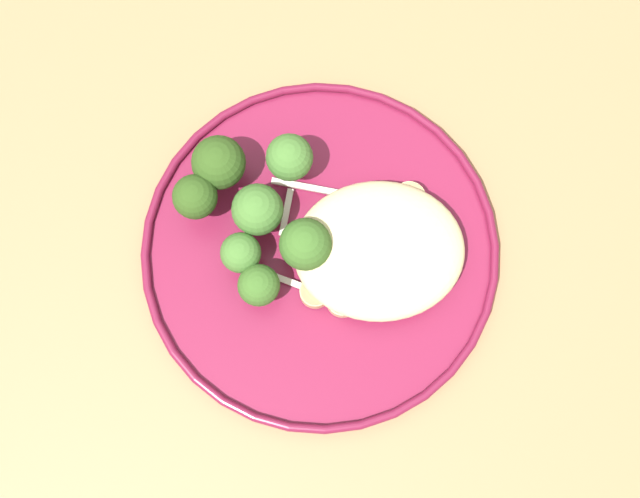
# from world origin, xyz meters

# --- Properties ---
(ground) EXTENTS (6.00, 6.00, 0.00)m
(ground) POSITION_xyz_m (0.00, 0.00, 0.00)
(ground) COLOR #47423D
(wooden_dining_table) EXTENTS (1.40, 1.00, 0.74)m
(wooden_dining_table) POSITION_xyz_m (0.00, 0.00, 0.66)
(wooden_dining_table) COLOR #9E754C
(wooden_dining_table) RESTS_ON ground
(dinner_plate) EXTENTS (0.29, 0.29, 0.02)m
(dinner_plate) POSITION_xyz_m (0.05, 0.05, 0.75)
(dinner_plate) COLOR maroon
(dinner_plate) RESTS_ON wooden_dining_table
(noodle_bed) EXTENTS (0.14, 0.11, 0.04)m
(noodle_bed) POSITION_xyz_m (0.09, 0.04, 0.77)
(noodle_bed) COLOR beige
(noodle_bed) RESTS_ON dinner_plate
(seared_scallop_half_hidden) EXTENTS (0.03, 0.03, 0.02)m
(seared_scallop_half_hidden) POSITION_xyz_m (0.06, 0.01, 0.76)
(seared_scallop_half_hidden) COLOR #E5C689
(seared_scallop_half_hidden) RESTS_ON dinner_plate
(seared_scallop_large_seared) EXTENTS (0.03, 0.03, 0.01)m
(seared_scallop_large_seared) POSITION_xyz_m (0.09, 0.04, 0.76)
(seared_scallop_large_seared) COLOR #E5C689
(seared_scallop_large_seared) RESTS_ON dinner_plate
(seared_scallop_center_golden) EXTENTS (0.03, 0.03, 0.02)m
(seared_scallop_center_golden) POSITION_xyz_m (0.12, 0.09, 0.76)
(seared_scallop_center_golden) COLOR #E5C689
(seared_scallop_center_golden) RESTS_ON dinner_plate
(seared_scallop_right_edge) EXTENTS (0.03, 0.03, 0.02)m
(seared_scallop_right_edge) POSITION_xyz_m (0.10, 0.07, 0.76)
(seared_scallop_right_edge) COLOR #DBB77A
(seared_scallop_right_edge) RESTS_ON dinner_plate
(seared_scallop_tilted_round) EXTENTS (0.03, 0.03, 0.01)m
(seared_scallop_tilted_round) POSITION_xyz_m (0.14, 0.06, 0.76)
(seared_scallop_tilted_round) COLOR #E5C689
(seared_scallop_tilted_round) RESTS_ON dinner_plate
(seared_scallop_rear_pale) EXTENTS (0.02, 0.02, 0.02)m
(seared_scallop_rear_pale) POSITION_xyz_m (0.07, 0.03, 0.76)
(seared_scallop_rear_pale) COLOR beige
(seared_scallop_rear_pale) RESTS_ON dinner_plate
(seared_scallop_front_small) EXTENTS (0.02, 0.02, 0.02)m
(seared_scallop_front_small) POSITION_xyz_m (0.04, 0.01, 0.76)
(seared_scallop_front_small) COLOR #DBB77A
(seared_scallop_front_small) RESTS_ON dinner_plate
(broccoli_floret_left_leaning) EXTENTS (0.03, 0.03, 0.05)m
(broccoli_floret_left_leaning) POSITION_xyz_m (-0.01, 0.04, 0.78)
(broccoli_floret_left_leaning) COLOR #89A356
(broccoli_floret_left_leaning) RESTS_ON dinner_plate
(broccoli_floret_front_edge) EXTENTS (0.04, 0.04, 0.06)m
(broccoli_floret_front_edge) POSITION_xyz_m (0.00, 0.07, 0.79)
(broccoli_floret_front_edge) COLOR #89A356
(broccoli_floret_front_edge) RESTS_ON dinner_plate
(broccoli_floret_beside_noodles) EXTENTS (0.04, 0.04, 0.06)m
(broccoli_floret_beside_noodles) POSITION_xyz_m (-0.03, 0.11, 0.79)
(broccoli_floret_beside_noodles) COLOR #7A994C
(broccoli_floret_beside_noodles) RESTS_ON dinner_plate
(broccoli_floret_tall_stalk) EXTENTS (0.04, 0.04, 0.06)m
(broccoli_floret_tall_stalk) POSITION_xyz_m (-0.05, 0.09, 0.79)
(broccoli_floret_tall_stalk) COLOR #89A356
(broccoli_floret_tall_stalk) RESTS_ON dinner_plate
(broccoli_floret_small_sprig) EXTENTS (0.04, 0.04, 0.06)m
(broccoli_floret_small_sprig) POSITION_xyz_m (0.04, 0.05, 0.78)
(broccoli_floret_small_sprig) COLOR #89A356
(broccoli_floret_small_sprig) RESTS_ON dinner_plate
(broccoli_floret_near_rim) EXTENTS (0.03, 0.03, 0.05)m
(broccoli_floret_near_rim) POSITION_xyz_m (-0.00, 0.02, 0.78)
(broccoli_floret_near_rim) COLOR #7A994C
(broccoli_floret_near_rim) RESTS_ON dinner_plate
(broccoli_floret_right_tilted) EXTENTS (0.04, 0.04, 0.06)m
(broccoli_floret_right_tilted) POSITION_xyz_m (0.03, 0.11, 0.79)
(broccoli_floret_right_tilted) COLOR #89A356
(broccoli_floret_right_tilted) RESTS_ON dinner_plate
(onion_sliver_curled_piece) EXTENTS (0.01, 0.04, 0.00)m
(onion_sliver_curled_piece) POSITION_xyz_m (0.02, 0.08, 0.75)
(onion_sliver_curled_piece) COLOR silver
(onion_sliver_curled_piece) RESTS_ON dinner_plate
(onion_sliver_long_sliver) EXTENTS (0.05, 0.03, 0.00)m
(onion_sliver_long_sliver) POSITION_xyz_m (0.03, 0.02, 0.75)
(onion_sliver_long_sliver) COLOR silver
(onion_sliver_long_sliver) RESTS_ON dinner_plate
(onion_sliver_pale_crescent) EXTENTS (0.06, 0.02, 0.00)m
(onion_sliver_pale_crescent) POSITION_xyz_m (0.04, 0.10, 0.75)
(onion_sliver_pale_crescent) COLOR silver
(onion_sliver_pale_crescent) RESTS_ON dinner_plate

